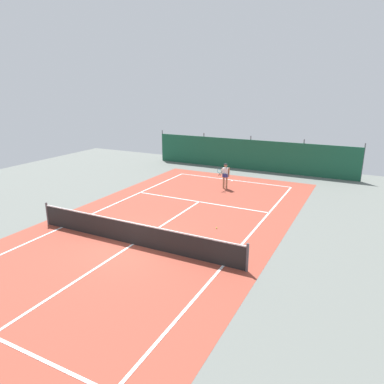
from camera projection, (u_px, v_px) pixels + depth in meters
ground_plane at (133, 244)px, 14.91m from camera, size 36.00×36.00×0.00m
court_surface at (133, 244)px, 14.91m from camera, size 11.02×26.60×0.01m
tennis_net at (133, 233)px, 14.76m from camera, size 10.12×0.10×1.10m
back_fence at (251, 160)px, 28.46m from camera, size 16.30×0.98×2.70m
tennis_player at (225, 174)px, 22.76m from camera, size 0.68×0.78×1.64m
tennis_ball_near_player at (161, 195)px, 21.62m from camera, size 0.07×0.07×0.07m
tennis_ball_midcourt at (217, 228)px, 16.54m from camera, size 0.07×0.07×0.07m
parked_car at (292, 155)px, 29.62m from camera, size 2.44×4.40×1.68m
water_bottle at (54, 212)px, 18.36m from camera, size 0.08×0.08×0.24m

